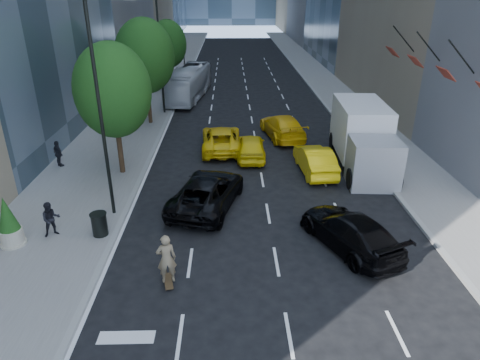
{
  "coord_description": "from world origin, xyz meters",
  "views": [
    {
      "loc": [
        -0.83,
        -14.37,
        10.23
      ],
      "look_at": [
        -0.37,
        4.48,
        1.6
      ],
      "focal_mm": 32.0,
      "sensor_mm": 36.0,
      "label": 1
    }
  ],
  "objects_px": {
    "skateboarder": "(167,262)",
    "planter_shrub": "(8,222)",
    "box_truck": "(363,137)",
    "black_sedan_mercedes": "(350,231)",
    "trash_can": "(99,225)",
    "city_bus": "(189,83)",
    "black_sedan_lincoln": "(207,192)"
  },
  "relations": [
    {
      "from": "skateboarder",
      "to": "planter_shrub",
      "type": "distance_m",
      "value": 7.39
    },
    {
      "from": "black_sedan_lincoln",
      "to": "black_sedan_mercedes",
      "type": "height_order",
      "value": "black_sedan_lincoln"
    },
    {
      "from": "skateboarder",
      "to": "box_truck",
      "type": "height_order",
      "value": "box_truck"
    },
    {
      "from": "skateboarder",
      "to": "box_truck",
      "type": "bearing_deg",
      "value": -145.32
    },
    {
      "from": "black_sedan_lincoln",
      "to": "box_truck",
      "type": "bearing_deg",
      "value": -135.3
    },
    {
      "from": "planter_shrub",
      "to": "black_sedan_lincoln",
      "type": "bearing_deg",
      "value": 23.56
    },
    {
      "from": "black_sedan_lincoln",
      "to": "trash_can",
      "type": "bearing_deg",
      "value": 47.22
    },
    {
      "from": "box_truck",
      "to": "trash_can",
      "type": "bearing_deg",
      "value": -146.41
    },
    {
      "from": "skateboarder",
      "to": "black_sedan_mercedes",
      "type": "bearing_deg",
      "value": -175.22
    },
    {
      "from": "city_bus",
      "to": "planter_shrub",
      "type": "height_order",
      "value": "city_bus"
    },
    {
      "from": "skateboarder",
      "to": "city_bus",
      "type": "distance_m",
      "value": 28.96
    },
    {
      "from": "skateboarder",
      "to": "black_sedan_lincoln",
      "type": "distance_m",
      "value": 6.28
    },
    {
      "from": "black_sedan_lincoln",
      "to": "trash_can",
      "type": "relative_size",
      "value": 5.83
    },
    {
      "from": "black_sedan_mercedes",
      "to": "trash_can",
      "type": "bearing_deg",
      "value": -29.09
    },
    {
      "from": "skateboarder",
      "to": "black_sedan_mercedes",
      "type": "distance_m",
      "value": 7.76
    },
    {
      "from": "skateboarder",
      "to": "trash_can",
      "type": "xyz_separation_m",
      "value": [
        -3.4,
        3.33,
        -0.34
      ]
    },
    {
      "from": "black_sedan_lincoln",
      "to": "trash_can",
      "type": "xyz_separation_m",
      "value": [
        -4.6,
        -2.84,
        -0.16
      ]
    },
    {
      "from": "black_sedan_mercedes",
      "to": "city_bus",
      "type": "xyz_separation_m",
      "value": [
        -9.0,
        26.58,
        0.71
      ]
    },
    {
      "from": "city_bus",
      "to": "trash_can",
      "type": "bearing_deg",
      "value": -86.15
    },
    {
      "from": "black_sedan_lincoln",
      "to": "box_truck",
      "type": "xyz_separation_m",
      "value": [
        9.22,
        5.15,
        1.06
      ]
    },
    {
      "from": "box_truck",
      "to": "trash_can",
      "type": "distance_m",
      "value": 16.01
    },
    {
      "from": "skateboarder",
      "to": "city_bus",
      "type": "bearing_deg",
      "value": -99.5
    },
    {
      "from": "black_sedan_mercedes",
      "to": "city_bus",
      "type": "relative_size",
      "value": 0.5
    },
    {
      "from": "black_sedan_mercedes",
      "to": "box_truck",
      "type": "bearing_deg",
      "value": -132.39
    },
    {
      "from": "skateboarder",
      "to": "planter_shrub",
      "type": "relative_size",
      "value": 0.88
    },
    {
      "from": "trash_can",
      "to": "planter_shrub",
      "type": "distance_m",
      "value": 3.61
    },
    {
      "from": "planter_shrub",
      "to": "box_truck",
      "type": "bearing_deg",
      "value": 26.61
    },
    {
      "from": "city_bus",
      "to": "planter_shrub",
      "type": "distance_m",
      "value": 26.81
    },
    {
      "from": "black_sedan_mercedes",
      "to": "skateboarder",
      "type": "bearing_deg",
      "value": -6.35
    },
    {
      "from": "black_sedan_mercedes",
      "to": "planter_shrub",
      "type": "relative_size",
      "value": 2.37
    },
    {
      "from": "black_sedan_lincoln",
      "to": "city_bus",
      "type": "height_order",
      "value": "city_bus"
    },
    {
      "from": "box_truck",
      "to": "trash_can",
      "type": "relative_size",
      "value": 7.82
    }
  ]
}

